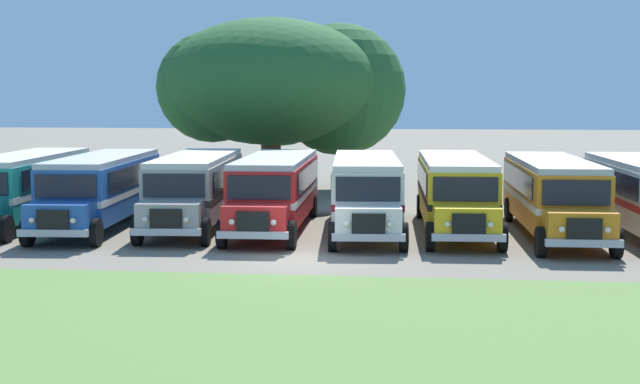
# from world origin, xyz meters

# --- Properties ---
(ground_plane) EXTENTS (220.00, 220.00, 0.00)m
(ground_plane) POSITION_xyz_m (0.00, 0.00, 0.00)
(ground_plane) COLOR slate
(foreground_grass_strip) EXTENTS (80.00, 10.83, 0.01)m
(foreground_grass_strip) POSITION_xyz_m (0.00, -7.70, 0.00)
(foreground_grass_strip) COLOR olive
(foreground_grass_strip) RESTS_ON ground_plane
(parked_bus_slot_0) EXTENTS (3.21, 10.91, 2.82)m
(parked_bus_slot_0) POSITION_xyz_m (-12.35, 6.99, 1.58)
(parked_bus_slot_0) COLOR teal
(parked_bus_slot_0) RESTS_ON ground_plane
(parked_bus_slot_1) EXTENTS (3.29, 10.93, 2.82)m
(parked_bus_slot_1) POSITION_xyz_m (-8.91, 6.51, 1.58)
(parked_bus_slot_1) COLOR #23519E
(parked_bus_slot_1) RESTS_ON ground_plane
(parked_bus_slot_2) EXTENTS (3.33, 10.94, 2.82)m
(parked_bus_slot_2) POSITION_xyz_m (-5.22, 7.17, 1.58)
(parked_bus_slot_2) COLOR #9E9993
(parked_bus_slot_2) RESTS_ON ground_plane
(parked_bus_slot_3) EXTENTS (2.94, 10.87, 2.82)m
(parked_bus_slot_3) POSITION_xyz_m (-1.92, 6.83, 1.58)
(parked_bus_slot_3) COLOR red
(parked_bus_slot_3) RESTS_ON ground_plane
(parked_bus_slot_4) EXTENTS (3.36, 10.94, 2.82)m
(parked_bus_slot_4) POSITION_xyz_m (1.66, 6.75, 1.58)
(parked_bus_slot_4) COLOR silver
(parked_bus_slot_4) RESTS_ON ground_plane
(parked_bus_slot_5) EXTENTS (3.03, 10.89, 2.82)m
(parked_bus_slot_5) POSITION_xyz_m (5.11, 7.09, 1.58)
(parked_bus_slot_5) COLOR yellow
(parked_bus_slot_5) RESTS_ON ground_plane
(parked_bus_slot_6) EXTENTS (2.91, 10.87, 2.82)m
(parked_bus_slot_6) POSITION_xyz_m (8.72, 6.38, 1.58)
(parked_bus_slot_6) COLOR orange
(parked_bus_slot_6) RESTS_ON ground_plane
(broad_shade_tree) EXTENTS (13.19, 12.31, 9.36)m
(broad_shade_tree) POSITION_xyz_m (-3.84, 20.62, 5.74)
(broad_shade_tree) COLOR brown
(broad_shade_tree) RESTS_ON ground_plane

